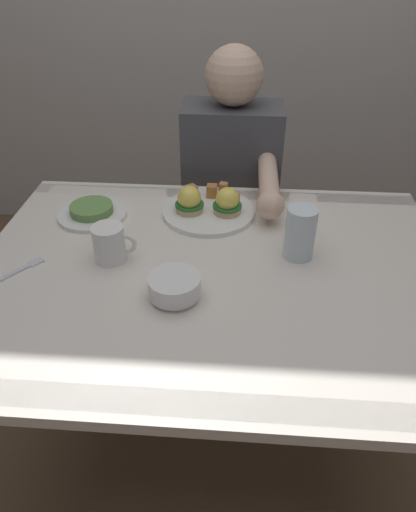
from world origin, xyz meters
name	(u,v)px	position (x,y,z in m)	size (l,w,h in m)	color
ground_plane	(212,444)	(0.00, 0.00, 0.00)	(6.00, 6.00, 0.00)	brown
dining_table	(213,302)	(0.00, 0.00, 0.63)	(1.20, 0.90, 0.74)	silver
eggs_benedict_plate	(208,206)	(-0.03, 0.27, 0.77)	(0.27, 0.27, 0.09)	white
fruit_bowl	(174,287)	(-0.08, -0.11, 0.77)	(0.12, 0.12, 0.05)	white
coffee_mug	(110,242)	(-0.26, 0.03, 0.79)	(0.11, 0.08, 0.09)	white
fork	(18,271)	(-0.48, -0.04, 0.74)	(0.11, 0.13, 0.00)	silver
water_glass_near	(300,236)	(0.21, 0.08, 0.80)	(0.08, 0.08, 0.14)	silver
side_plate	(92,212)	(-0.37, 0.24, 0.75)	(0.20, 0.20, 0.04)	white
diner_person	(231,191)	(0.03, 0.60, 0.65)	(0.34, 0.54, 1.14)	#33333D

